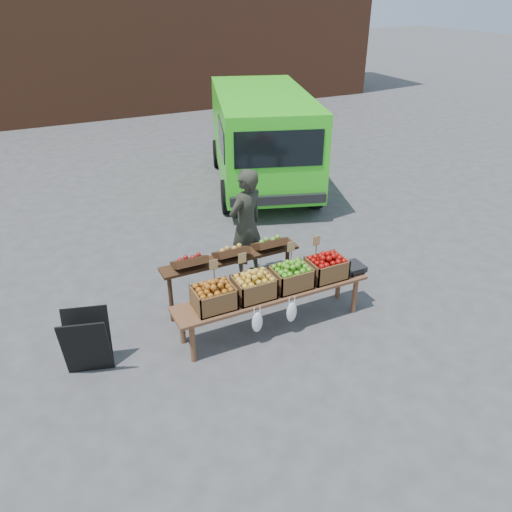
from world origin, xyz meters
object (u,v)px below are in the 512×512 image
crate_russet_pears (254,287)px  weighing_scale (351,268)px  vendor (246,225)px  display_bench (272,309)px  crate_red_apples (291,277)px  delivery_van (262,141)px  back_table (231,274)px  chalkboard_sign (87,343)px  crate_green_apples (326,268)px  crate_golden_apples (214,298)px

crate_russet_pears → weighing_scale: crate_russet_pears is taller
vendor → display_bench: vendor is taller
weighing_scale → crate_red_apples: bearing=180.0°
delivery_van → back_table: 4.95m
display_bench → chalkboard_sign: bearing=175.4°
back_table → delivery_van: bearing=58.5°
crate_russet_pears → crate_green_apples: same height
display_bench → crate_russet_pears: bearing=180.0°
back_table → weighing_scale: 1.69m
vendor → crate_golden_apples: 1.74m
chalkboard_sign → crate_golden_apples: (1.54, -0.19, 0.30)m
display_bench → crate_green_apples: crate_green_apples is taller
delivery_van → chalkboard_sign: delivery_van is taller
weighing_scale → crate_golden_apples: bearing=180.0°
back_table → display_bench: 0.81m
weighing_scale → delivery_van: bearing=78.0°
crate_russet_pears → display_bench: bearing=0.0°
vendor → chalkboard_sign: bearing=3.0°
chalkboard_sign → crate_green_apples: 3.21m
chalkboard_sign → weighing_scale: size_ratio=2.39×
back_table → crate_golden_apples: 0.92m
chalkboard_sign → back_table: size_ratio=0.39×
crate_golden_apples → crate_red_apples: (1.10, 0.00, 0.00)m
display_bench → back_table: bearing=111.1°
vendor → chalkboard_sign: vendor is taller
crate_golden_apples → weighing_scale: bearing=0.0°
display_bench → crate_golden_apples: size_ratio=5.40×
display_bench → crate_green_apples: 0.93m
vendor → crate_red_apples: size_ratio=3.58×
back_table → crate_russet_pears: (0.00, -0.72, 0.19)m
chalkboard_sign → back_table: (2.09, 0.53, 0.11)m
back_table → crate_red_apples: 0.93m
crate_green_apples → weighing_scale: size_ratio=1.47×
crate_golden_apples → crate_red_apples: size_ratio=1.00×
display_bench → weighing_scale: weighing_scale is taller
crate_russet_pears → delivery_van: bearing=62.4°
crate_green_apples → display_bench: bearing=180.0°
crate_russet_pears → crate_green_apples: (1.10, 0.00, 0.00)m
back_table → crate_red_apples: bearing=-52.5°
crate_green_apples → crate_golden_apples: bearing=180.0°
crate_golden_apples → crate_russet_pears: same height
delivery_van → crate_green_apples: delivery_van is taller
back_table → weighing_scale: (1.53, -0.72, 0.09)m
crate_red_apples → crate_russet_pears: bearing=180.0°
vendor → chalkboard_sign: (-2.62, -1.17, -0.49)m
chalkboard_sign → crate_red_apples: size_ratio=1.63×
crate_red_apples → weighing_scale: crate_red_apples is taller
vendor → crate_red_apples: (0.03, -1.36, -0.19)m
display_bench → crate_golden_apples: 0.93m
crate_russet_pears → weighing_scale: (1.52, 0.00, -0.10)m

